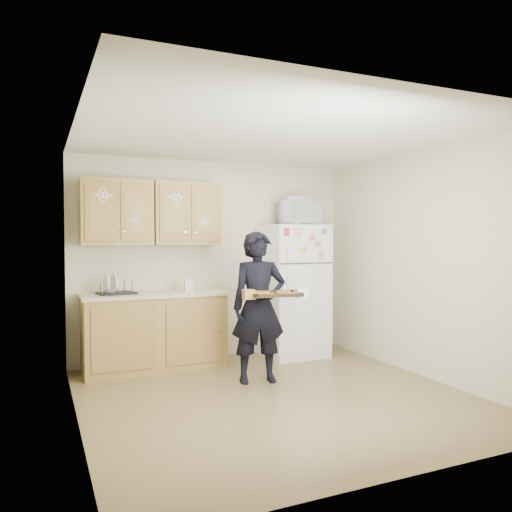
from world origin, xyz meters
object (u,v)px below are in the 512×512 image
object	(u,v)px
baking_tray	(275,295)
dish_rack	(117,287)
refrigerator	(293,290)
microwave	(299,213)
person	(259,307)

from	to	relation	value
baking_tray	dish_rack	distance (m)	1.86
baking_tray	dish_rack	xyz separation A→B (m)	(-1.38, 1.24, 0.02)
refrigerator	baking_tray	distance (m)	1.47
baking_tray	dish_rack	bearing A→B (deg)	147.77
microwave	dish_rack	bearing A→B (deg)	-173.79
microwave	dish_rack	world-z (taller)	microwave
dish_rack	person	bearing A→B (deg)	-35.49
person	microwave	size ratio (longest dim) A/B	2.97
person	microwave	xyz separation A→B (m)	(0.95, 0.85, 1.05)
person	dish_rack	xyz separation A→B (m)	(-1.33, 0.95, 0.18)
dish_rack	baking_tray	bearing A→B (deg)	-42.01
baking_tray	microwave	size ratio (longest dim) A/B	0.91
microwave	person	bearing A→B (deg)	-129.44
refrigerator	person	size ratio (longest dim) A/B	1.06
baking_tray	refrigerator	bearing A→B (deg)	64.58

